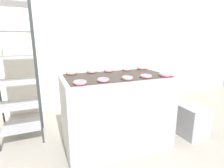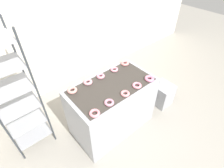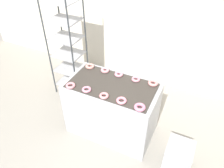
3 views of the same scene
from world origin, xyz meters
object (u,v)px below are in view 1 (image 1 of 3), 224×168
(donut_far_leftmost, at_px, (71,73))
(donut_far_right, at_px, (127,69))
(glaze_bin, at_px, (193,121))
(donut_far_rightmost, at_px, (142,68))
(donut_near_center, at_px, (127,78))
(donut_near_right, at_px, (146,76))
(baking_rack_cart, at_px, (15,70))
(donut_far_center, at_px, (108,70))
(donut_near_leftmost, at_px, (80,82))
(fryer_machine, at_px, (117,111))
(donut_near_left, at_px, (103,80))
(donut_near_rightmost, at_px, (165,74))
(donut_far_left, at_px, (92,71))

(donut_far_leftmost, height_order, donut_far_right, donut_far_leftmost)
(glaze_bin, xyz_separation_m, donut_far_rightmost, (-0.57, 0.47, 0.71))
(donut_near_center, distance_m, donut_near_right, 0.24)
(baking_rack_cart, distance_m, donut_near_center, 1.42)
(glaze_bin, bearing_deg, donut_far_center, 157.10)
(donut_near_leftmost, distance_m, donut_near_center, 0.50)
(fryer_machine, bearing_deg, glaze_bin, -10.99)
(donut_near_left, bearing_deg, donut_far_rightmost, 34.02)
(donut_near_leftmost, relative_size, donut_near_rightmost, 0.93)
(baking_rack_cart, xyz_separation_m, glaze_bin, (2.20, -0.80, -0.73))
(donut_far_rightmost, bearing_deg, donut_near_leftmost, -151.95)
(donut_far_left, height_order, donut_far_right, donut_far_left)
(glaze_bin, height_order, donut_far_rightmost, donut_far_rightmost)
(baking_rack_cart, xyz_separation_m, donut_far_leftmost, (0.64, -0.34, -0.02))
(donut_near_rightmost, bearing_deg, donut_far_leftmost, 152.66)
(donut_far_left, bearing_deg, donut_near_rightmost, -35.22)
(donut_near_center, bearing_deg, donut_near_leftmost, -178.95)
(donut_far_left, bearing_deg, donut_near_center, -64.44)
(donut_near_right, distance_m, donut_near_rightmost, 0.25)
(donut_far_right, bearing_deg, donut_far_left, 178.95)
(donut_near_leftmost, xyz_separation_m, donut_near_right, (0.74, 0.02, 0.00))
(donut_far_left, distance_m, donut_far_right, 0.49)
(donut_near_center, relative_size, donut_far_rightmost, 0.91)
(glaze_bin, relative_size, donut_far_center, 3.45)
(donut_far_left, distance_m, donut_far_center, 0.22)
(donut_near_left, bearing_deg, donut_far_left, 87.71)
(baking_rack_cart, height_order, donut_near_rightmost, baking_rack_cart)
(donut_near_left, relative_size, donut_far_leftmost, 0.93)
(donut_near_center, distance_m, donut_near_rightmost, 0.48)
(donut_near_center, bearing_deg, donut_far_right, 64.14)
(donut_near_rightmost, bearing_deg, donut_near_left, 178.96)
(baking_rack_cart, bearing_deg, donut_far_rightmost, -11.37)
(donut_far_center, distance_m, donut_far_right, 0.26)
(glaze_bin, bearing_deg, baking_rack_cart, 160.10)
(donut_near_left, relative_size, donut_far_right, 1.02)
(donut_near_right, distance_m, donut_far_center, 0.56)
(donut_near_right, relative_size, donut_far_rightmost, 0.98)
(fryer_machine, relative_size, donut_far_center, 10.26)
(donut_near_rightmost, xyz_separation_m, donut_far_right, (-0.24, 0.50, -0.00))
(donut_near_center, height_order, donut_far_left, donut_far_left)
(donut_near_right, height_order, donut_far_leftmost, donut_far_leftmost)
(donut_far_center, xyz_separation_m, donut_far_right, (0.26, -0.00, -0.00))
(donut_near_leftmost, distance_m, donut_near_rightmost, 0.99)
(baking_rack_cart, distance_m, donut_near_left, 1.21)
(donut_near_right, bearing_deg, donut_far_leftmost, 146.23)
(donut_near_leftmost, xyz_separation_m, donut_far_left, (0.26, 0.52, 0.00))
(fryer_machine, distance_m, donut_near_rightmost, 0.73)
(glaze_bin, bearing_deg, donut_near_right, -177.49)
(fryer_machine, height_order, donut_far_right, donut_far_right)
(donut_near_leftmost, height_order, donut_far_right, donut_far_right)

